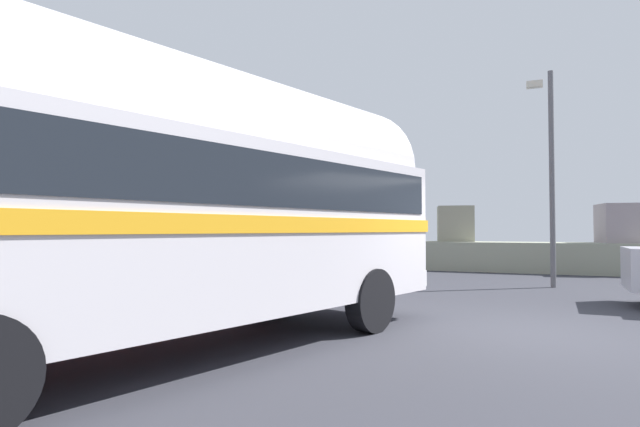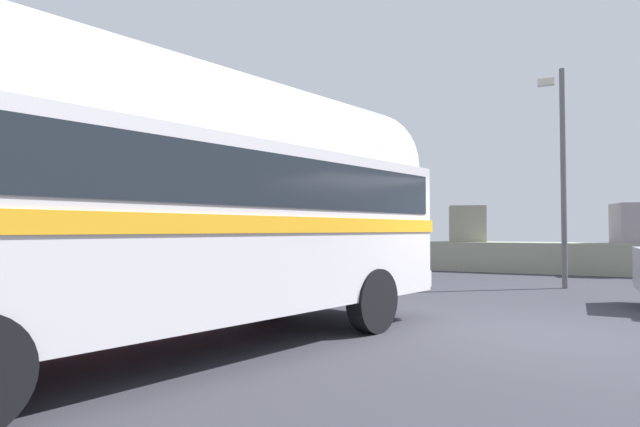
% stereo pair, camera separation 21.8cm
% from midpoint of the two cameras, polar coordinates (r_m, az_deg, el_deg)
% --- Properties ---
extents(ground, '(32.00, 26.00, 0.02)m').
position_cam_midpoint_polar(ground, '(8.41, 22.28, -12.35)').
color(ground, '#32323A').
extents(breakwater, '(31.36, 2.13, 2.48)m').
position_cam_midpoint_polar(breakwater, '(20.10, 22.85, -4.08)').
color(breakwater, gray).
rests_on(breakwater, ground).
extents(vintage_coach, '(4.65, 8.91, 3.70)m').
position_cam_midpoint_polar(vintage_coach, '(6.65, -16.06, 2.42)').
color(vintage_coach, black).
rests_on(vintage_coach, ground).
extents(lamp_post, '(0.69, 1.01, 5.86)m').
position_cam_midpoint_polar(lamp_post, '(15.13, 23.96, 5.03)').
color(lamp_post, '#5B5B60').
rests_on(lamp_post, ground).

